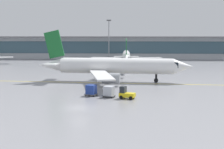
# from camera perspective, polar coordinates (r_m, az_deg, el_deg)

# --- Properties ---
(ground_plane) EXTENTS (400.00, 400.00, 0.00)m
(ground_plane) POSITION_cam_1_polar(r_m,az_deg,el_deg) (48.78, -5.76, -5.85)
(ground_plane) COLOR gray
(taxiway_centreline_stripe) EXTENTS (109.73, 8.40, 0.01)m
(taxiway_centreline_stripe) POSITION_cam_1_polar(r_m,az_deg,el_deg) (71.91, 0.76, -1.52)
(taxiway_centreline_stripe) COLOR yellow
(taxiway_centreline_stripe) RESTS_ON ground_plane
(terminal_concourse) EXTENTS (212.31, 11.00, 9.60)m
(terminal_concourse) POSITION_cam_1_polar(r_m,az_deg,el_deg) (140.11, -0.17, 4.85)
(terminal_concourse) COLOR #B2B7BC
(terminal_concourse) RESTS_ON ground_plane
(gate_airplane_1) EXTENTS (25.93, 27.79, 9.23)m
(gate_airplane_1) POSITION_cam_1_polar(r_m,az_deg,el_deg) (117.88, 2.53, 3.32)
(gate_airplane_1) COLOR white
(gate_airplane_1) RESTS_ON ground_plane
(taxiing_regional_jet) EXTENTS (35.64, 33.06, 11.80)m
(taxiing_regional_jet) POSITION_cam_1_polar(r_m,az_deg,el_deg) (73.49, 0.47, 1.45)
(taxiing_regional_jet) COLOR white
(taxiing_regional_jet) RESTS_ON ground_plane
(baggage_tug) EXTENTS (2.92, 2.30, 2.10)m
(baggage_tug) POSITION_cam_1_polar(r_m,az_deg,el_deg) (55.05, 2.48, -3.35)
(baggage_tug) COLOR yellow
(baggage_tug) RESTS_ON ground_plane
(cargo_dolly_lead) EXTENTS (2.52, 2.22, 1.94)m
(cargo_dolly_lead) POSITION_cam_1_polar(r_m,az_deg,el_deg) (56.16, -0.56, -2.96)
(cargo_dolly_lead) COLOR #595B60
(cargo_dolly_lead) RESTS_ON ground_plane
(cargo_dolly_trailing) EXTENTS (2.52, 2.22, 1.94)m
(cargo_dolly_trailing) POSITION_cam_1_polar(r_m,az_deg,el_deg) (57.56, -3.67, -2.72)
(cargo_dolly_trailing) COLOR #595B60
(cargo_dolly_trailing) RESTS_ON ground_plane
(apron_light_mast_1) EXTENTS (1.80, 0.36, 16.25)m
(apron_light_mast_1) POSITION_cam_1_polar(r_m,az_deg,el_deg) (131.22, -0.55, 6.38)
(apron_light_mast_1) COLOR gray
(apron_light_mast_1) RESTS_ON ground_plane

